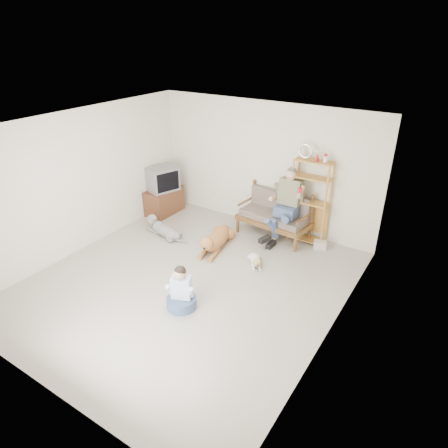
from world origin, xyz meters
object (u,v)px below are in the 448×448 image
Objects in this scene: etagere at (310,201)px; golden_retriever at (216,240)px; tv_stand at (164,201)px; loveseat at (275,214)px.

golden_retriever is (-1.41, -1.27, -0.71)m from etagere.
golden_retriever is at bearing -137.95° from etagere.
tv_stand is at bearing 147.55° from golden_retriever.
etagere is at bearing 15.87° from loveseat.
etagere reaches higher than golden_retriever.
loveseat is at bearing -169.35° from etagere.
etagere is at bearing 9.57° from tv_stand.
loveseat is at bearing 9.14° from tv_stand.
etagere is (0.68, 0.13, 0.40)m from loveseat.
etagere is at bearing 30.27° from golden_retriever.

